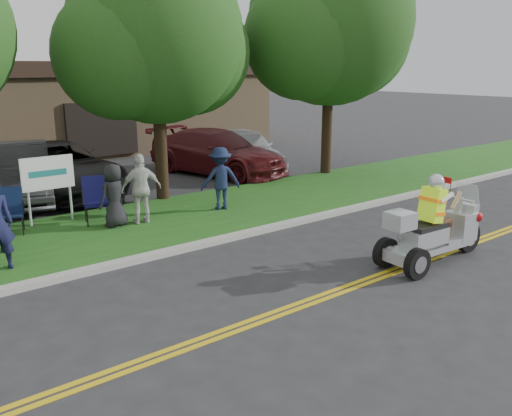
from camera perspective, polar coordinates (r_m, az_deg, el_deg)
ground at (r=10.25m, az=7.67°, el=-7.46°), size 120.00×120.00×0.00m
centerline_near at (r=9.88m, az=10.11°, el=-8.38°), size 60.00×0.10×0.01m
centerline_far at (r=9.98m, az=9.42°, el=-8.11°), size 60.00×0.10×0.01m
curb at (r=12.40m, az=-2.48°, el=-3.04°), size 60.00×0.25×0.12m
grass_verge at (r=14.12m, az=-7.60°, el=-0.94°), size 60.00×4.00×0.10m
commercial_building at (r=27.07m, az=-19.38°, el=10.10°), size 18.00×8.20×4.00m
tree_mid at (r=15.65m, az=-10.36°, el=16.70°), size 5.88×4.80×7.05m
tree_right at (r=19.49m, az=7.87°, el=18.14°), size 6.86×5.60×8.07m
business_sign at (r=13.96m, az=-21.06°, el=3.08°), size 1.25×0.06×1.75m
trike_scooter at (r=11.31m, az=18.13°, el=-2.48°), size 2.80×0.96×1.83m
lawn_chair_a at (r=13.63m, az=-24.47°, el=0.03°), size 0.69×0.71×1.05m
lawn_chair_b at (r=13.80m, az=-16.53°, el=1.14°), size 0.74×0.76×1.13m
spectator_adult_right at (r=13.40m, az=-11.99°, el=2.00°), size 1.05×0.55×1.71m
spectator_chair_a at (r=14.44m, az=-3.76°, el=3.13°), size 1.21×0.91×1.67m
spectator_chair_b at (r=13.27m, az=-14.71°, el=1.29°), size 0.84×0.65×1.52m
parked_car_left at (r=17.18m, az=-23.86°, el=3.41°), size 3.03×5.35×1.67m
parked_car_mid at (r=17.64m, az=-20.26°, el=3.89°), size 2.96×5.84×1.58m
parked_car_right at (r=19.79m, az=-4.09°, el=5.90°), size 3.60×5.90×1.60m
parked_car_far_right at (r=20.52m, az=-1.29°, el=6.22°), size 2.97×4.93×1.57m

